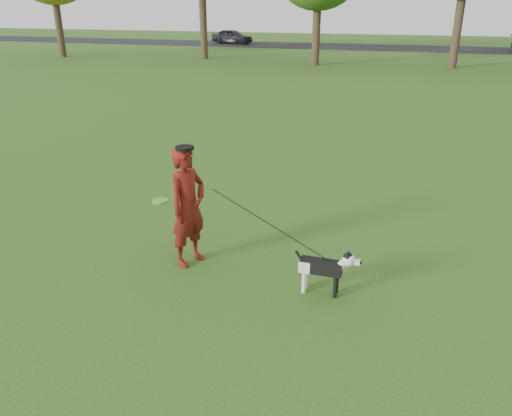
% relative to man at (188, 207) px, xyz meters
% --- Properties ---
extents(ground, '(120.00, 120.00, 0.00)m').
position_rel_man_xyz_m(ground, '(0.74, 0.02, -0.87)').
color(ground, '#285116').
rests_on(ground, ground).
extents(road, '(120.00, 7.00, 0.02)m').
position_rel_man_xyz_m(road, '(0.74, 40.02, -0.86)').
color(road, black).
rests_on(road, ground).
extents(man, '(0.60, 0.73, 1.74)m').
position_rel_man_xyz_m(man, '(0.00, 0.00, 0.00)').
color(man, '#560C0C').
rests_on(man, ground).
extents(dog, '(0.86, 0.17, 0.66)m').
position_rel_man_xyz_m(dog, '(2.04, -0.27, -0.47)').
color(dog, black).
rests_on(dog, ground).
extents(car_left, '(4.01, 2.12, 1.30)m').
position_rel_man_xyz_m(car_left, '(-13.98, 40.02, -0.20)').
color(car_left, black).
rests_on(car_left, road).
extents(man_held_items, '(2.68, 0.39, 1.31)m').
position_rel_man_xyz_m(man_held_items, '(1.26, -0.16, -0.04)').
color(man_held_items, '#37DF1C').
rests_on(man_held_items, ground).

